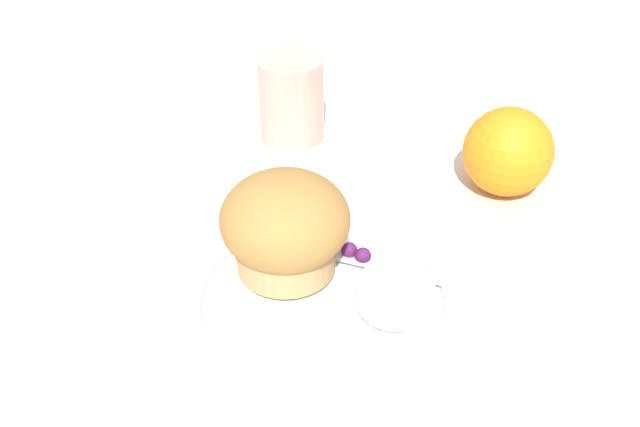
# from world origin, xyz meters

# --- Properties ---
(ground_plane) EXTENTS (3.00, 3.00, 0.00)m
(ground_plane) POSITION_xyz_m (0.00, 0.00, 0.00)
(ground_plane) COLOR beige
(plate) EXTENTS (0.20, 0.20, 0.02)m
(plate) POSITION_xyz_m (-0.00, 0.01, 0.01)
(plate) COLOR white
(plate) RESTS_ON ground_plane
(muffin) EXTENTS (0.10, 0.10, 0.08)m
(muffin) POSITION_xyz_m (-0.04, 0.02, 0.06)
(muffin) COLOR tan
(muffin) RESTS_ON plate
(cream_ramekin) EXTENTS (0.06, 0.06, 0.02)m
(cream_ramekin) POSITION_xyz_m (0.05, 0.02, 0.03)
(cream_ramekin) COLOR silver
(cream_ramekin) RESTS_ON plate
(berry_pair) EXTENTS (0.03, 0.01, 0.01)m
(berry_pair) POSITION_xyz_m (0.00, 0.05, 0.03)
(berry_pair) COLOR #4C194C
(berry_pair) RESTS_ON plate
(butter_knife) EXTENTS (0.17, 0.05, 0.00)m
(butter_knife) POSITION_xyz_m (-0.01, 0.05, 0.02)
(butter_knife) COLOR #B7B7BC
(butter_knife) RESTS_ON plate
(orange_fruit) EXTENTS (0.08, 0.08, 0.08)m
(orange_fruit) POSITION_xyz_m (0.06, 0.24, 0.04)
(orange_fruit) COLOR orange
(orange_fruit) RESTS_ON ground_plane
(juice_glass) EXTENTS (0.07, 0.07, 0.09)m
(juice_glass) POSITION_xyz_m (-0.17, 0.22, 0.04)
(juice_glass) COLOR #E5998C
(juice_glass) RESTS_ON ground_plane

